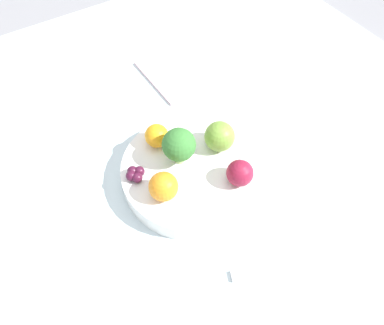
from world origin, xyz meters
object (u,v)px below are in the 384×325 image
broccoli (179,145)px  grape_cluster (135,174)px  apple_red (240,173)px  orange_back (163,187)px  bowl (192,172)px  napkin (179,71)px  apple_green (220,136)px  orange_front (157,136)px  spoon (257,272)px

broccoli → grape_cluster: bearing=-96.2°
apple_red → orange_back: bearing=-109.6°
bowl → napkin: bearing=153.8°
apple_green → grape_cluster: (-0.02, -0.16, -0.02)m
broccoli → apple_red: bearing=34.7°
orange_front → bowl: bearing=19.1°
spoon → napkin: bearing=163.6°
napkin → spoon: (0.45, -0.13, 0.00)m
napkin → orange_front: bearing=-40.0°
spoon → apple_green: bearing=161.3°
bowl → spoon: bowl is taller
orange_back → napkin: (-0.28, 0.19, -0.06)m
bowl → orange_back: bearing=-70.4°
spoon → orange_front: bearing=-176.3°
orange_front → grape_cluster: orange_front is taller
apple_red → orange_front: (-0.14, -0.08, -0.00)m
bowl → orange_back: size_ratio=5.12×
broccoli → orange_front: 0.06m
bowl → napkin: (-0.25, 0.13, -0.02)m
apple_green → spoon: bearing=-18.7°
orange_front → napkin: orange_front is taller
broccoli → orange_front: bearing=-164.7°
orange_back → apple_red: bearing=70.4°
broccoli → napkin: 0.28m
broccoli → grape_cluster: (-0.01, -0.08, -0.03)m
broccoli → apple_red: size_ratio=1.59×
orange_back → grape_cluster: (-0.05, -0.02, -0.01)m
orange_back → spoon: orange_back is taller
apple_green → apple_red: bearing=-10.0°
broccoli → spoon: (0.22, 0.00, -0.07)m
bowl → apple_green: apple_green is taller
apple_green → spoon: size_ratio=0.65×
broccoli → apple_green: broccoli is taller
orange_front → orange_back: size_ratio=0.88×
broccoli → grape_cluster: size_ratio=2.10×
orange_front → spoon: 0.28m
orange_front → apple_green: bearing=54.8°
apple_green → orange_front: bearing=-125.2°
bowl → apple_green: size_ratio=4.59×
orange_front → spoon: (0.27, 0.02, -0.05)m
apple_green → orange_front: apple_green is taller
apple_green → grape_cluster: apple_green is taller
napkin → spoon: size_ratio=2.00×
grape_cluster → spoon: 0.25m
bowl → grape_cluster: (-0.03, -0.09, 0.03)m
apple_green → orange_front: size_ratio=1.26×
orange_front → grape_cluster: bearing=-56.4°
orange_front → spoon: orange_front is taller
broccoli → orange_back: size_ratio=1.49×
apple_red → spoon: (0.13, -0.06, -0.06)m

